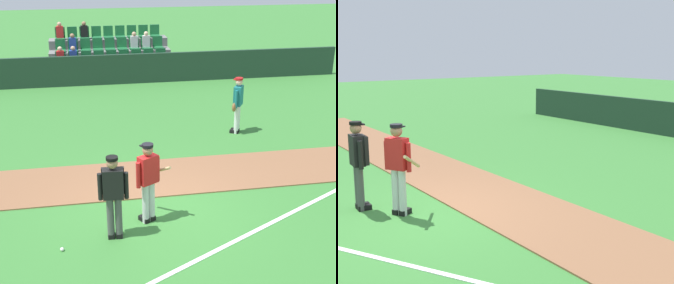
# 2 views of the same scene
# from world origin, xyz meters

# --- Properties ---
(ground_plane) EXTENTS (80.00, 80.00, 0.00)m
(ground_plane) POSITION_xyz_m (0.00, 0.00, 0.00)
(ground_plane) COLOR #387A33
(infield_dirt_path) EXTENTS (28.00, 2.11, 0.03)m
(infield_dirt_path) POSITION_xyz_m (0.00, 1.75, 0.01)
(infield_dirt_path) COLOR brown
(infield_dirt_path) RESTS_ON ground
(foul_line_chalk) EXTENTS (10.59, 5.82, 0.01)m
(foul_line_chalk) POSITION_xyz_m (3.00, -0.50, 0.01)
(foul_line_chalk) COLOR white
(foul_line_chalk) RESTS_ON ground
(dugout_fence) EXTENTS (20.00, 0.16, 1.26)m
(dugout_fence) POSITION_xyz_m (0.00, 11.10, 0.63)
(dugout_fence) COLOR #1E3828
(dugout_fence) RESTS_ON ground
(stadium_bleachers) EXTENTS (5.55, 2.95, 2.30)m
(stadium_bleachers) POSITION_xyz_m (-0.02, 12.98, 0.63)
(stadium_bleachers) COLOR slate
(stadium_bleachers) RESTS_ON ground
(batter_red_jersey) EXTENTS (0.74, 0.70, 1.76)m
(batter_red_jersey) POSITION_xyz_m (-0.17, -0.29, 0.97)
(batter_red_jersey) COLOR silver
(batter_red_jersey) RESTS_ON ground
(umpire_home_plate) EXTENTS (0.59, 0.32, 1.76)m
(umpire_home_plate) POSITION_xyz_m (-0.92, -0.79, 1.00)
(umpire_home_plate) COLOR #4C4C4C
(umpire_home_plate) RESTS_ON ground
(runner_teal_jersey) EXTENTS (0.49, 0.58, 1.76)m
(runner_teal_jersey) POSITION_xyz_m (3.29, 4.50, 0.96)
(runner_teal_jersey) COLOR white
(runner_teal_jersey) RESTS_ON ground
(baseball) EXTENTS (0.07, 0.07, 0.07)m
(baseball) POSITION_xyz_m (-1.96, -1.09, 0.04)
(baseball) COLOR white
(baseball) RESTS_ON ground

